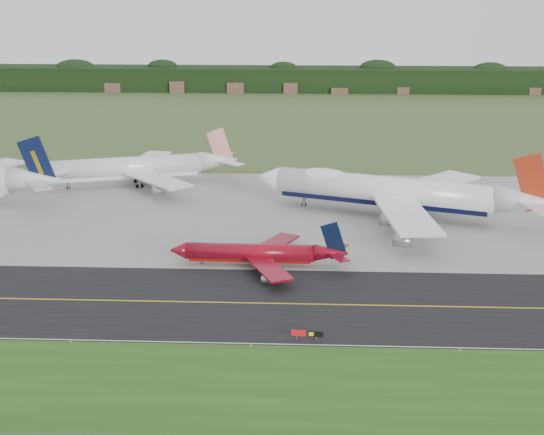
{
  "coord_description": "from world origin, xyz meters",
  "views": [
    {
      "loc": [
        9.62,
        -124.43,
        52.44
      ],
      "look_at": [
        2.91,
        22.0,
        7.57
      ],
      "focal_mm": 50.0,
      "sensor_mm": 36.0,
      "label": 1
    }
  ],
  "objects_px": {
    "jet_ba_747": "(393,192)",
    "jet_red_737": "(260,253)",
    "taxiway_sign": "(307,334)",
    "jet_star_tail": "(137,168)"
  },
  "relations": [
    {
      "from": "jet_ba_747",
      "to": "jet_red_737",
      "type": "distance_m",
      "value": 45.42
    },
    {
      "from": "jet_ba_747",
      "to": "jet_red_737",
      "type": "relative_size",
      "value": 2.01
    },
    {
      "from": "jet_red_737",
      "to": "jet_star_tail",
      "type": "height_order",
      "value": "jet_star_tail"
    },
    {
      "from": "jet_ba_747",
      "to": "jet_red_737",
      "type": "bearing_deg",
      "value": -130.55
    },
    {
      "from": "jet_red_737",
      "to": "taxiway_sign",
      "type": "relative_size",
      "value": 7.04
    },
    {
      "from": "jet_star_tail",
      "to": "jet_red_737",
      "type": "bearing_deg",
      "value": -58.51
    },
    {
      "from": "jet_red_737",
      "to": "jet_star_tail",
      "type": "relative_size",
      "value": 0.63
    },
    {
      "from": "jet_star_tail",
      "to": "taxiway_sign",
      "type": "height_order",
      "value": "jet_star_tail"
    },
    {
      "from": "taxiway_sign",
      "to": "jet_ba_747",
      "type": "bearing_deg",
      "value": 73.19
    },
    {
      "from": "jet_ba_747",
      "to": "jet_star_tail",
      "type": "relative_size",
      "value": 1.26
    }
  ]
}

